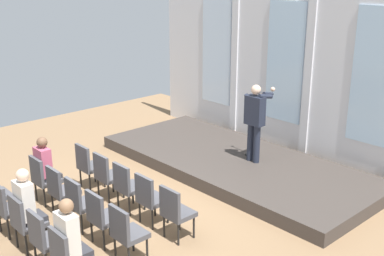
% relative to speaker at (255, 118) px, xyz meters
% --- Properties ---
extents(ground_plane, '(13.11, 13.11, 0.00)m').
position_rel_speaker_xyz_m(ground_plane, '(-0.40, -3.50, -1.26)').
color(ground_plane, '#846647').
extents(rear_partition, '(8.34, 0.14, 4.29)m').
position_rel_speaker_xyz_m(rear_partition, '(-0.37, 1.53, 0.89)').
color(rear_partition, silver).
rests_on(rear_partition, ground).
extents(stage_platform, '(6.36, 2.76, 0.27)m').
position_rel_speaker_xyz_m(stage_platform, '(-0.40, -0.14, -1.13)').
color(stage_platform, '#3F3833').
rests_on(stage_platform, ground).
extents(speaker, '(0.52, 0.69, 1.70)m').
position_rel_speaker_xyz_m(speaker, '(0.00, 0.00, 0.00)').
color(speaker, '#232838').
rests_on(speaker, stage_platform).
extents(mic_stand, '(0.28, 0.28, 1.55)m').
position_rel_speaker_xyz_m(mic_stand, '(-0.27, 0.24, -0.65)').
color(mic_stand, black).
rests_on(mic_stand, stage_platform).
extents(chair_r0_c0, '(0.46, 0.44, 0.94)m').
position_rel_speaker_xyz_m(chair_r0_c0, '(-1.74, -3.07, -0.73)').
color(chair_r0_c0, black).
rests_on(chair_r0_c0, ground).
extents(chair_r0_c1, '(0.46, 0.44, 0.94)m').
position_rel_speaker_xyz_m(chair_r0_c1, '(-1.07, -3.07, -0.73)').
color(chair_r0_c1, black).
rests_on(chair_r0_c1, ground).
extents(chair_r0_c2, '(0.46, 0.44, 0.94)m').
position_rel_speaker_xyz_m(chair_r0_c2, '(-0.40, -3.07, -0.73)').
color(chair_r0_c2, black).
rests_on(chair_r0_c2, ground).
extents(chair_r0_c3, '(0.46, 0.44, 0.94)m').
position_rel_speaker_xyz_m(chair_r0_c3, '(0.27, -3.07, -0.73)').
color(chair_r0_c3, black).
rests_on(chair_r0_c3, ground).
extents(chair_r0_c4, '(0.46, 0.44, 0.94)m').
position_rel_speaker_xyz_m(chair_r0_c4, '(0.95, -3.07, -0.73)').
color(chair_r0_c4, black).
rests_on(chair_r0_c4, ground).
extents(chair_r1_c0, '(0.46, 0.44, 0.94)m').
position_rel_speaker_xyz_m(chair_r1_c0, '(-1.74, -4.04, -0.73)').
color(chair_r1_c0, black).
rests_on(chair_r1_c0, ground).
extents(audience_r1_c0, '(0.36, 0.39, 1.32)m').
position_rel_speaker_xyz_m(audience_r1_c0, '(-1.74, -3.96, -0.53)').
color(audience_r1_c0, '#2D2D33').
rests_on(audience_r1_c0, ground).
extents(chair_r1_c1, '(0.46, 0.44, 0.94)m').
position_rel_speaker_xyz_m(chair_r1_c1, '(-1.07, -4.04, -0.73)').
color(chair_r1_c1, black).
rests_on(chair_r1_c1, ground).
extents(chair_r1_c2, '(0.46, 0.44, 0.94)m').
position_rel_speaker_xyz_m(chair_r1_c2, '(-0.40, -4.04, -0.73)').
color(chair_r1_c2, black).
rests_on(chair_r1_c2, ground).
extents(chair_r1_c3, '(0.46, 0.44, 0.94)m').
position_rel_speaker_xyz_m(chair_r1_c3, '(0.27, -4.04, -0.73)').
color(chair_r1_c3, black).
rests_on(chair_r1_c3, ground).
extents(chair_r1_c4, '(0.46, 0.44, 0.94)m').
position_rel_speaker_xyz_m(chair_r1_c4, '(0.95, -4.04, -0.73)').
color(chair_r1_c4, black).
rests_on(chair_r1_c4, ground).
extents(chair_r2_c1, '(0.46, 0.44, 0.94)m').
position_rel_speaker_xyz_m(chair_r2_c1, '(-1.07, -5.01, -0.73)').
color(chair_r2_c1, black).
rests_on(chair_r2_c1, ground).
extents(chair_r2_c2, '(0.46, 0.44, 0.94)m').
position_rel_speaker_xyz_m(chair_r2_c2, '(-0.40, -5.01, -0.73)').
color(chair_r2_c2, black).
rests_on(chair_r2_c2, ground).
extents(audience_r2_c2, '(0.36, 0.39, 1.38)m').
position_rel_speaker_xyz_m(audience_r2_c2, '(-0.40, -4.93, -0.50)').
color(audience_r2_c2, '#2D2D33').
rests_on(audience_r2_c2, ground).
extents(chair_r2_c3, '(0.46, 0.44, 0.94)m').
position_rel_speaker_xyz_m(chair_r2_c3, '(0.27, -5.01, -0.73)').
color(chair_r2_c3, black).
rests_on(chair_r2_c3, ground).
extents(chair_r2_c4, '(0.46, 0.44, 0.94)m').
position_rel_speaker_xyz_m(chair_r2_c4, '(0.95, -5.01, -0.73)').
color(chair_r2_c4, black).
rests_on(chair_r2_c4, ground).
extents(audience_r2_c4, '(0.36, 0.39, 1.37)m').
position_rel_speaker_xyz_m(audience_r2_c4, '(0.95, -4.93, -0.51)').
color(audience_r2_c4, '#2D2D33').
rests_on(audience_r2_c4, ground).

